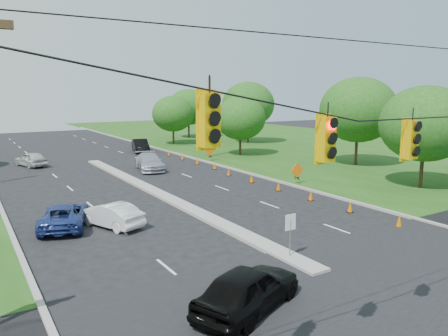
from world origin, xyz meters
TOP-DOWN VIEW (x-y plane):
  - ground at (0.00, 0.00)m, footprint 160.00×160.00m
  - grass_right at (30.00, 20.00)m, footprint 40.00×160.00m
  - cross_street at (0.00, 0.00)m, footprint 160.00×14.00m
  - curb_right at (10.10, 30.00)m, footprint 0.25×110.00m
  - median at (0.00, 21.00)m, footprint 1.00×34.00m
  - median_sign at (0.00, 6.00)m, footprint 0.55×0.06m
  - utility_pole_far_right at (12.50, 35.00)m, footprint 0.28×0.28m
  - cone_1 at (8.14, 6.50)m, footprint 0.32×0.32m
  - cone_2 at (8.14, 10.00)m, footprint 0.32×0.32m
  - cone_3 at (8.14, 13.50)m, footprint 0.32×0.32m
  - cone_4 at (8.14, 17.00)m, footprint 0.32×0.32m
  - cone_5 at (8.14, 20.50)m, footprint 0.32×0.32m
  - cone_6 at (8.14, 24.00)m, footprint 0.32×0.32m
  - cone_7 at (8.74, 27.50)m, footprint 0.32×0.32m
  - cone_8 at (8.74, 31.00)m, footprint 0.32×0.32m
  - cone_9 at (8.74, 34.50)m, footprint 0.32×0.32m
  - cone_10 at (8.74, 38.00)m, footprint 0.32×0.32m
  - work_sign_1 at (10.80, 18.00)m, footprint 1.27×0.58m
  - work_sign_2 at (10.80, 32.00)m, footprint 1.27×0.58m
  - tree_7 at (18.00, 12.00)m, footprint 6.72×6.72m
  - tree_8 at (22.00, 22.00)m, footprint 7.56×7.56m
  - tree_9 at (16.00, 34.00)m, footprint 5.88×5.88m
  - tree_10 at (24.00, 44.00)m, footprint 7.56×7.56m
  - tree_11 at (20.00, 55.00)m, footprint 6.72×6.72m
  - tree_12 at (14.00, 48.00)m, footprint 5.88×5.88m
  - black_sedan at (-4.18, 3.18)m, footprint 4.99×3.52m
  - white_sedan at (-5.23, 14.83)m, footprint 2.86×4.27m
  - blue_pickup at (-7.44, 16.02)m, footprint 3.70×5.32m
  - silver_car_far at (3.27, 30.33)m, footprint 3.30×5.77m
  - silver_car_oncoming at (-5.97, 38.46)m, footprint 2.91×4.58m
  - dark_car_receding at (7.12, 42.87)m, footprint 2.84×5.15m

SIDE VIEW (x-z plane):
  - ground at x=0.00m, z-range 0.00..0.00m
  - grass_right at x=30.00m, z-range -0.03..0.03m
  - cross_street at x=0.00m, z-range -0.01..0.01m
  - curb_right at x=10.10m, z-range -0.08..0.08m
  - median at x=0.00m, z-range -0.09..0.09m
  - cone_1 at x=8.14m, z-range 0.00..0.70m
  - cone_2 at x=8.14m, z-range 0.00..0.70m
  - cone_3 at x=8.14m, z-range 0.00..0.70m
  - cone_4 at x=8.14m, z-range 0.00..0.70m
  - cone_5 at x=8.14m, z-range 0.00..0.70m
  - cone_6 at x=8.14m, z-range 0.00..0.70m
  - cone_7 at x=8.74m, z-range 0.00..0.70m
  - cone_8 at x=8.74m, z-range 0.00..0.70m
  - cone_9 at x=8.74m, z-range 0.00..0.70m
  - cone_10 at x=8.74m, z-range 0.00..0.70m
  - white_sedan at x=-5.23m, z-range 0.00..1.33m
  - blue_pickup at x=-7.44m, z-range 0.00..1.35m
  - silver_car_oncoming at x=-5.97m, z-range 0.00..1.45m
  - silver_car_far at x=3.27m, z-range 0.00..1.57m
  - black_sedan at x=-4.18m, z-range 0.00..1.58m
  - dark_car_receding at x=7.12m, z-range 0.00..1.61m
  - work_sign_1 at x=10.80m, z-range 0.41..1.78m
  - work_sign_2 at x=10.80m, z-range 0.41..1.78m
  - median_sign at x=0.00m, z-range 0.44..2.49m
  - tree_9 at x=16.00m, z-range 0.91..7.77m
  - tree_12 at x=14.00m, z-range 0.91..7.77m
  - utility_pole_far_right at x=12.50m, z-range 0.00..9.00m
  - tree_7 at x=18.00m, z-range 1.04..8.88m
  - tree_11 at x=20.00m, z-range 1.04..8.88m
  - tree_8 at x=22.00m, z-range 1.17..9.99m
  - tree_10 at x=24.00m, z-range 1.17..9.99m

